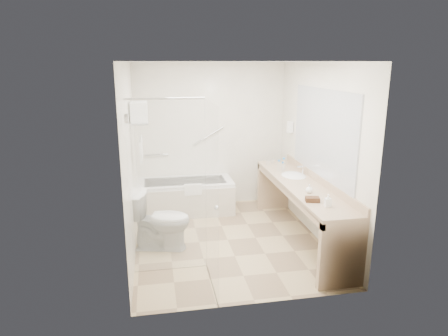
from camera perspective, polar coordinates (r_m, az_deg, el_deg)
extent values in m
plane|color=tan|center=(5.87, 0.53, -10.22)|extent=(3.20, 3.20, 0.00)
cube|color=white|center=(5.32, 0.59, 14.97)|extent=(2.60, 3.20, 0.10)
cube|color=white|center=(7.01, -1.89, 4.67)|extent=(2.60, 0.10, 2.50)
cube|color=white|center=(3.96, 4.89, -3.47)|extent=(2.60, 0.10, 2.50)
cube|color=white|center=(5.38, -13.18, 1.13)|extent=(0.10, 3.20, 2.50)
cube|color=white|center=(5.84, 13.20, 2.21)|extent=(0.10, 3.20, 2.50)
cube|color=silver|center=(6.86, -5.54, -4.04)|extent=(1.60, 0.70, 0.55)
cube|color=beige|center=(6.53, -5.26, -5.26)|extent=(1.60, 0.02, 0.50)
cube|color=white|center=(6.47, -4.44, -3.10)|extent=(0.28, 0.06, 0.18)
cylinder|color=silver|center=(6.96, -9.59, 1.87)|extent=(0.40, 0.03, 0.03)
cylinder|color=silver|center=(6.96, -2.25, 4.60)|extent=(0.53, 0.03, 0.33)
cube|color=silver|center=(4.75, -7.99, -2.94)|extent=(0.90, 0.01, 2.10)
cube|color=silver|center=(4.36, -1.80, -4.43)|extent=(0.02, 0.90, 2.10)
cylinder|color=silver|center=(4.54, -8.47, 9.77)|extent=(0.90, 0.02, 0.02)
sphere|color=silver|center=(4.24, -1.09, -5.71)|extent=(0.05, 0.05, 0.05)
cylinder|color=silver|center=(4.12, -13.78, 6.89)|extent=(0.04, 0.10, 0.10)
cube|color=silver|center=(5.63, -11.97, 6.48)|extent=(0.24, 0.55, 0.02)
cylinder|color=silver|center=(5.67, -11.85, 4.28)|extent=(0.02, 0.55, 0.02)
cube|color=white|center=(5.70, -11.76, 2.70)|extent=(0.03, 0.42, 0.32)
cube|color=white|center=(5.62, -12.00, 7.05)|extent=(0.22, 0.40, 0.08)
cube|color=white|center=(5.61, -12.05, 7.91)|extent=(0.22, 0.40, 0.08)
cube|color=white|center=(5.60, -12.09, 8.79)|extent=(0.22, 0.40, 0.08)
cube|color=tan|center=(5.71, 11.00, -2.37)|extent=(0.55, 2.70, 0.05)
cube|color=tan|center=(5.79, 13.44, -1.51)|extent=(0.03, 2.70, 0.10)
cube|color=tan|center=(5.64, 8.55, -3.06)|extent=(0.04, 2.70, 0.08)
cube|color=tan|center=(4.76, 16.48, -11.88)|extent=(0.55, 0.08, 0.80)
cube|color=tan|center=(7.01, 7.02, -2.58)|extent=(0.55, 0.08, 0.80)
ellipsoid|color=silver|center=(6.08, 9.92, -1.31)|extent=(0.40, 0.52, 0.14)
cylinder|color=silver|center=(6.10, 11.25, -0.24)|extent=(0.03, 0.03, 0.14)
cube|color=#B0B4BD|center=(5.64, 13.89, 4.84)|extent=(0.02, 2.00, 1.20)
cube|color=white|center=(6.74, 9.41, 5.80)|extent=(0.08, 0.10, 0.18)
imported|color=silver|center=(5.56, -9.07, -7.41)|extent=(0.90, 0.63, 0.80)
cube|color=#492C1A|center=(4.98, 12.52, -4.40)|extent=(0.19, 0.15, 0.06)
imported|color=white|center=(4.85, 14.59, -4.96)|extent=(0.08, 0.16, 0.07)
imported|color=white|center=(5.29, 12.07, -3.03)|extent=(0.12, 0.14, 0.09)
cylinder|color=silver|center=(6.32, 8.52, 0.47)|extent=(0.06, 0.06, 0.17)
cylinder|color=#257DD6|center=(6.29, 8.56, 1.35)|extent=(0.03, 0.03, 0.03)
cylinder|color=silver|center=(6.17, 8.37, 0.00)|extent=(0.05, 0.05, 0.15)
cylinder|color=#257DD6|center=(6.15, 8.40, 0.77)|extent=(0.03, 0.03, 0.02)
cylinder|color=silver|center=(6.26, 7.83, 0.27)|extent=(0.05, 0.05, 0.16)
cylinder|color=#257DD6|center=(6.23, 7.86, 1.06)|extent=(0.03, 0.03, 0.02)
cylinder|color=silver|center=(6.72, 6.94, 0.98)|extent=(0.07, 0.07, 0.08)
cylinder|color=silver|center=(6.62, 6.28, 0.80)|extent=(0.07, 0.07, 0.08)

